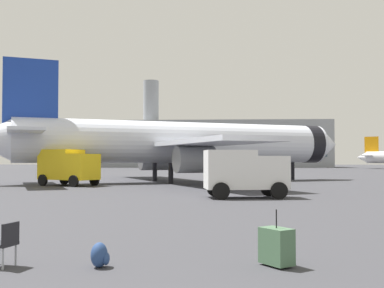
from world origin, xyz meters
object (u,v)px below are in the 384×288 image
at_px(service_truck, 68,166).
at_px(safety_cone_mid, 81,176).
at_px(rolling_suitcase, 277,246).
at_px(airplane_at_gate, 181,143).
at_px(traveller_backpack, 100,255).
at_px(cargo_van, 245,171).
at_px(gate_chair, 5,241).
at_px(safety_cone_near, 278,187).

distance_m(service_truck, safety_cone_mid, 11.47).
relative_size(service_truck, rolling_suitcase, 4.79).
bearing_deg(rolling_suitcase, airplane_at_gate, 97.69).
bearing_deg(traveller_backpack, cargo_van, 77.54).
bearing_deg(gate_chair, safety_cone_near, 69.16).
bearing_deg(rolling_suitcase, safety_cone_mid, 111.54).
relative_size(safety_cone_near, rolling_suitcase, 0.72).
distance_m(safety_cone_mid, rolling_suitcase, 41.90).
distance_m(cargo_van, rolling_suitcase, 16.51).
bearing_deg(gate_chair, traveller_backpack, 2.93).
distance_m(cargo_van, safety_cone_mid, 27.45).
relative_size(safety_cone_mid, gate_chair, 0.82).
relative_size(safety_cone_near, safety_cone_mid, 1.12).
bearing_deg(safety_cone_mid, cargo_van, -55.13).
height_order(service_truck, traveller_backpack, service_truck).
height_order(rolling_suitcase, gate_chair, rolling_suitcase).
bearing_deg(airplane_at_gate, service_truck, -142.06).
xyz_separation_m(airplane_at_gate, gate_chair, (-0.61, -34.81, -3.16)).
relative_size(airplane_at_gate, service_truck, 6.42).
bearing_deg(service_truck, traveller_backpack, -70.89).
bearing_deg(safety_cone_near, cargo_van, -122.10).
height_order(safety_cone_mid, gate_chair, gate_chair).
bearing_deg(traveller_backpack, airplane_at_gate, 92.04).
relative_size(rolling_suitcase, traveller_backpack, 2.29).
height_order(safety_cone_near, safety_cone_mid, safety_cone_near).
distance_m(cargo_van, safety_cone_near, 4.29).
height_order(traveller_backpack, gate_chair, gate_chair).
distance_m(safety_cone_near, rolling_suitcase, 20.15).
bearing_deg(gate_chair, service_truck, 105.63).
bearing_deg(rolling_suitcase, service_truck, 115.30).
bearing_deg(cargo_van, traveller_backpack, -102.46).
xyz_separation_m(safety_cone_near, gate_chair, (-7.76, -20.39, 0.11)).
height_order(service_truck, rolling_suitcase, service_truck).
xyz_separation_m(safety_cone_mid, gate_chair, (10.13, -39.37, 0.15)).
distance_m(cargo_van, traveller_backpack, 17.22).
relative_size(airplane_at_gate, gate_chair, 39.36).
bearing_deg(traveller_backpack, safety_cone_near, 73.75).
height_order(airplane_at_gate, service_truck, airplane_at_gate).
xyz_separation_m(service_truck, cargo_van, (13.44, -11.32, -0.16)).
height_order(airplane_at_gate, traveller_backpack, airplane_at_gate).
bearing_deg(safety_cone_near, traveller_backpack, -106.25).
bearing_deg(airplane_at_gate, cargo_van, -74.60).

